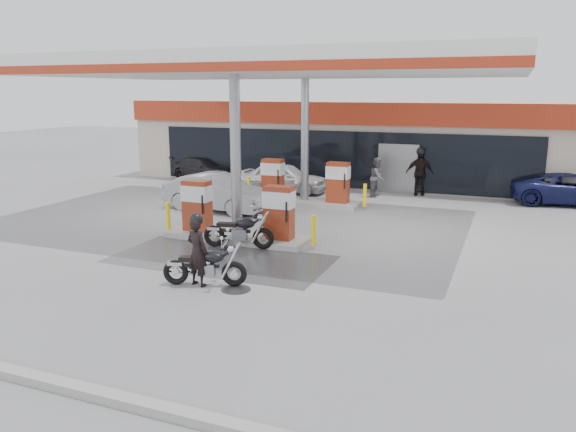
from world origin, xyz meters
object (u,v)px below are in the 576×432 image
object	(u,v)px
main_motorcycle	(206,267)
parked_car_right	(571,189)
pump_island_near	(237,217)
hatchback_silver	(217,192)
biker_walking	(419,173)
attendant	(377,177)
parked_motorcycle	(240,232)
parked_car_left	(205,169)
pump_island_far	(305,187)
biker_main	(197,252)
sedan_white	(284,178)

from	to	relation	value
main_motorcycle	parked_car_right	distance (m)	16.52
pump_island_near	main_motorcycle	xyz separation A→B (m)	(1.21, -3.98, -0.25)
pump_island_near	hatchback_silver	bearing A→B (deg)	126.63
pump_island_near	biker_walking	xyz separation A→B (m)	(3.97, 9.80, 0.28)
attendant	parked_car_right	xyz separation A→B (m)	(7.67, 1.20, -0.21)
main_motorcycle	parked_motorcycle	xyz separation A→B (m)	(-0.73, 3.20, 0.03)
parked_motorcycle	parked_car_left	world-z (taller)	parked_car_left
pump_island_far	attendant	size ratio (longest dim) A/B	3.03
biker_walking	parked_car_left	bearing A→B (deg)	165.92
parked_car_left	pump_island_far	bearing A→B (deg)	-103.90
biker_main	parked_motorcycle	xyz separation A→B (m)	(-0.54, 3.26, -0.34)
sedan_white	hatchback_silver	xyz separation A→B (m)	(-0.86, -4.60, 0.04)
main_motorcycle	hatchback_silver	size ratio (longest dim) A/B	0.45
hatchback_silver	parked_car_left	size ratio (longest dim) A/B	1.07
main_motorcycle	attendant	xyz separation A→B (m)	(1.12, 12.78, 0.39)
biker_main	biker_walking	distance (m)	14.16
parked_motorcycle	parked_car_left	distance (m)	13.09
main_motorcycle	biker_walking	distance (m)	14.07
pump_island_near	parked_car_left	world-z (taller)	pump_island_near
pump_island_near	biker_walking	bearing A→B (deg)	67.94
parked_motorcycle	attendant	world-z (taller)	attendant
sedan_white	parked_car_left	bearing A→B (deg)	68.94
pump_island_near	parked_motorcycle	bearing A→B (deg)	-58.38
parked_car_left	parked_car_right	distance (m)	16.93
main_motorcycle	attendant	bearing A→B (deg)	67.13
parked_car_left	hatchback_silver	bearing A→B (deg)	-130.29
parked_motorcycle	hatchback_silver	world-z (taller)	hatchback_silver
pump_island_near	pump_island_far	distance (m)	6.00
biker_main	parked_motorcycle	size ratio (longest dim) A/B	0.78
attendant	hatchback_silver	xyz separation A→B (m)	(-5.01, -5.20, -0.14)
sedan_white	biker_walking	bearing A→B (deg)	-76.22
parked_car_right	sedan_white	bearing A→B (deg)	91.08
hatchback_silver	parked_car_left	distance (m)	7.69
attendant	hatchback_silver	world-z (taller)	attendant
parked_motorcycle	biker_walking	distance (m)	11.16
main_motorcycle	hatchback_silver	xyz separation A→B (m)	(-3.89, 7.58, 0.25)
pump_island_near	parked_car_left	distance (m)	12.17
hatchback_silver	parked_motorcycle	bearing A→B (deg)	-136.59
parked_motorcycle	sedan_white	distance (m)	9.28
parked_motorcycle	attendant	xyz separation A→B (m)	(1.85, 9.59, 0.36)
main_motorcycle	biker_main	size ratio (longest dim) A/B	1.18
sedan_white	parked_motorcycle	bearing A→B (deg)	-167.26
main_motorcycle	parked_car_left	size ratio (longest dim) A/B	0.49
pump_island_near	sedan_white	size ratio (longest dim) A/B	1.30
attendant	main_motorcycle	bearing A→B (deg)	178.73
attendant	parked_car_left	world-z (taller)	attendant
sedan_white	parked_car_right	distance (m)	11.96
pump_island_far	hatchback_silver	world-z (taller)	pump_island_far
pump_island_near	biker_walking	size ratio (longest dim) A/B	2.59
pump_island_near	pump_island_far	xyz separation A→B (m)	(0.00, 6.00, 0.00)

